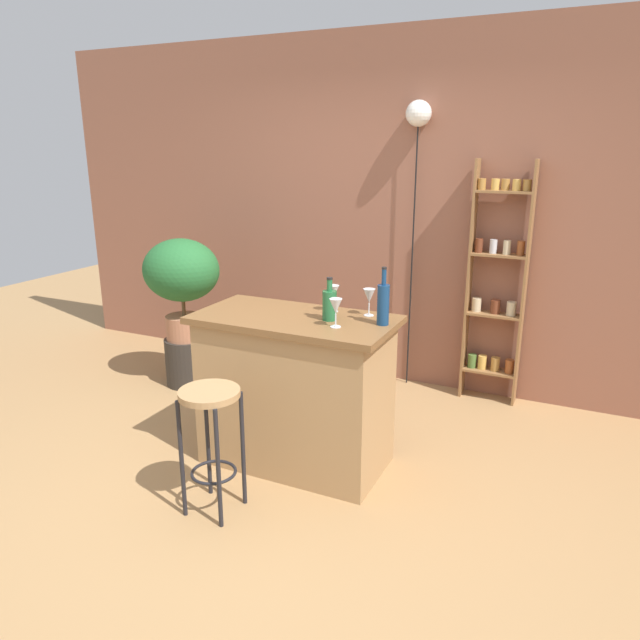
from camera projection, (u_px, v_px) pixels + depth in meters
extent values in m
plane|color=#A37A4C|center=(273.00, 483.00, 3.51)|extent=(12.00, 12.00, 0.00)
cube|color=#8C5642|center=(388.00, 213.00, 4.80)|extent=(6.40, 0.10, 2.80)
cube|color=#A87F51|center=(295.00, 394.00, 3.64)|extent=(1.11, 0.57, 0.92)
cube|color=brown|center=(294.00, 320.00, 3.51)|extent=(1.20, 0.62, 0.04)
cylinder|color=black|center=(182.00, 459.00, 3.12)|extent=(0.02, 0.02, 0.68)
cylinder|color=black|center=(218.00, 469.00, 3.03)|extent=(0.02, 0.02, 0.68)
cylinder|color=black|center=(208.00, 440.00, 3.32)|extent=(0.02, 0.02, 0.68)
cylinder|color=black|center=(243.00, 449.00, 3.23)|extent=(0.02, 0.02, 0.68)
torus|color=black|center=(214.00, 472.00, 3.21)|extent=(0.25, 0.25, 0.02)
cylinder|color=#A87F51|center=(209.00, 393.00, 3.07)|extent=(0.33, 0.33, 0.03)
cube|color=olive|center=(469.00, 283.00, 4.52)|extent=(0.02, 0.15, 1.84)
cube|color=olive|center=(525.00, 288.00, 4.35)|extent=(0.02, 0.15, 1.84)
cube|color=olive|center=(489.00, 371.00, 4.64)|extent=(0.39, 0.15, 0.02)
cylinder|color=#4C7033|center=(472.00, 361.00, 4.67)|extent=(0.07, 0.07, 0.11)
cylinder|color=gold|center=(482.00, 362.00, 4.65)|extent=(0.07, 0.07, 0.11)
cylinder|color=#AD7A38|center=(495.00, 364.00, 4.60)|extent=(0.07, 0.07, 0.11)
cylinder|color=#994C23|center=(509.00, 366.00, 4.55)|extent=(0.07, 0.07, 0.11)
cube|color=olive|center=(494.00, 315.00, 4.50)|extent=(0.39, 0.15, 0.02)
cylinder|color=beige|center=(476.00, 305.00, 4.55)|extent=(0.07, 0.07, 0.11)
cylinder|color=brown|center=(495.00, 307.00, 4.49)|extent=(0.07, 0.07, 0.11)
cylinder|color=beige|center=(511.00, 309.00, 4.44)|extent=(0.07, 0.07, 0.11)
cube|color=olive|center=(499.00, 255.00, 4.37)|extent=(0.39, 0.15, 0.02)
cylinder|color=brown|center=(479.00, 246.00, 4.41)|extent=(0.05, 0.05, 0.10)
cylinder|color=silver|center=(493.00, 246.00, 4.37)|extent=(0.05, 0.05, 0.10)
cylinder|color=beige|center=(507.00, 247.00, 4.33)|extent=(0.05, 0.05, 0.10)
cylinder|color=#994C23|center=(521.00, 248.00, 4.30)|extent=(0.05, 0.05, 0.10)
cube|color=olive|center=(505.00, 192.00, 4.24)|extent=(0.39, 0.15, 0.02)
cylinder|color=#AD7A38|center=(482.00, 184.00, 4.29)|extent=(0.06, 0.06, 0.08)
cylinder|color=gold|center=(495.00, 184.00, 4.26)|extent=(0.06, 0.06, 0.08)
cylinder|color=#AD7A38|center=(505.00, 185.00, 4.24)|extent=(0.06, 0.06, 0.08)
cylinder|color=gold|center=(517.00, 185.00, 4.19)|extent=(0.06, 0.06, 0.08)
cylinder|color=#AD7A38|center=(527.00, 185.00, 4.17)|extent=(0.06, 0.06, 0.08)
cylinder|color=#2D2823|center=(187.00, 361.00, 4.94)|extent=(0.36, 0.36, 0.40)
cylinder|color=#A86B4C|center=(185.00, 327.00, 4.85)|extent=(0.31, 0.31, 0.20)
cylinder|color=brown|center=(184.00, 306.00, 4.80)|extent=(0.03, 0.03, 0.16)
ellipsoid|color=#23602D|center=(181.00, 270.00, 4.72)|extent=(0.63, 0.57, 0.50)
cylinder|color=navy|center=(383.00, 305.00, 3.31)|extent=(0.07, 0.07, 0.23)
cylinder|color=navy|center=(384.00, 277.00, 3.27)|extent=(0.03, 0.03, 0.09)
cylinder|color=black|center=(384.00, 268.00, 3.25)|extent=(0.03, 0.03, 0.01)
cylinder|color=#236638|center=(330.00, 306.00, 3.41)|extent=(0.08, 0.08, 0.17)
cylinder|color=#236638|center=(330.00, 285.00, 3.37)|extent=(0.03, 0.03, 0.07)
cylinder|color=black|center=(330.00, 278.00, 3.36)|extent=(0.04, 0.04, 0.01)
cylinder|color=silver|center=(336.00, 327.00, 3.30)|extent=(0.06, 0.06, 0.00)
cylinder|color=silver|center=(336.00, 320.00, 3.29)|extent=(0.01, 0.01, 0.08)
cone|color=silver|center=(336.00, 306.00, 3.26)|extent=(0.07, 0.07, 0.08)
cylinder|color=silver|center=(333.00, 311.00, 3.60)|extent=(0.06, 0.06, 0.00)
cylinder|color=silver|center=(333.00, 305.00, 3.59)|extent=(0.01, 0.01, 0.08)
cone|color=silver|center=(333.00, 292.00, 3.57)|extent=(0.07, 0.07, 0.08)
cylinder|color=silver|center=(369.00, 315.00, 3.52)|extent=(0.06, 0.06, 0.00)
cylinder|color=silver|center=(369.00, 309.00, 3.51)|extent=(0.01, 0.01, 0.08)
cone|color=silver|center=(369.00, 296.00, 3.49)|extent=(0.07, 0.07, 0.08)
cylinder|color=black|center=(412.00, 257.00, 4.70)|extent=(0.01, 0.01, 2.16)
sphere|color=white|center=(419.00, 113.00, 4.39)|extent=(0.19, 0.19, 0.19)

